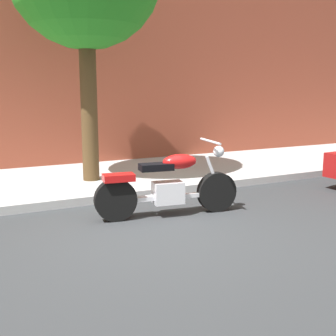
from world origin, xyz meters
TOP-DOWN VIEW (x-y plane):
  - ground_plane at (0.00, 0.00)m, footprint 60.00×60.00m
  - sidewalk at (0.00, 3.18)m, footprint 21.79×3.20m
  - motorcycle at (0.52, 0.50)m, footprint 2.17×0.74m

SIDE VIEW (x-z plane):
  - ground_plane at x=0.00m, z-range 0.00..0.00m
  - sidewalk at x=0.00m, z-range 0.00..0.14m
  - motorcycle at x=0.52m, z-range -0.11..0.99m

